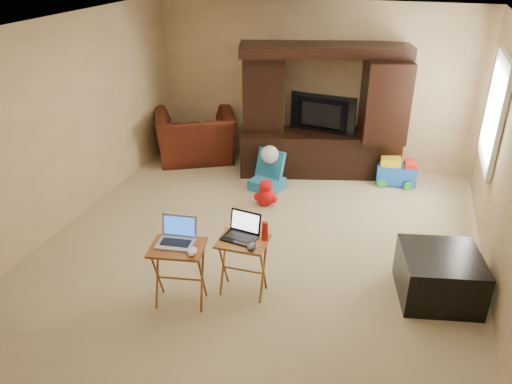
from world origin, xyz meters
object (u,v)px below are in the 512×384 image
(laptop_left, at_px, (175,234))
(mouse_right, at_px, (252,247))
(push_toy, at_px, (397,171))
(ottoman, at_px, (439,276))
(child_rocker, at_px, (267,172))
(laptop_right, at_px, (239,228))
(recliner, at_px, (196,136))
(water_bottle, at_px, (265,231))
(entertainment_center, at_px, (321,112))
(mouse_left, at_px, (192,251))
(tray_table_right, at_px, (243,267))
(television, at_px, (321,115))
(tray_table_left, at_px, (180,275))
(plush_toy, at_px, (266,192))

(laptop_left, distance_m, mouse_right, 0.74)
(push_toy, xyz_separation_m, ottoman, (0.56, -2.57, 0.03))
(child_rocker, bearing_deg, laptop_left, -76.31)
(laptop_left, bearing_deg, ottoman, 11.89)
(laptop_left, distance_m, laptop_right, 0.63)
(ottoman, bearing_deg, recliner, 145.76)
(ottoman, height_order, laptop_right, laptop_right)
(push_toy, distance_m, water_bottle, 3.26)
(laptop_left, relative_size, laptop_right, 1.05)
(mouse_right, bearing_deg, entertainment_center, 89.66)
(push_toy, height_order, water_bottle, water_bottle)
(child_rocker, xyz_separation_m, mouse_left, (0.09, -2.77, 0.41))
(laptop_left, bearing_deg, tray_table_right, 21.61)
(television, relative_size, recliner, 0.81)
(recliner, height_order, laptop_left, laptop_left)
(laptop_right, bearing_deg, tray_table_left, -135.88)
(entertainment_center, relative_size, television, 2.41)
(recliner, bearing_deg, television, 153.47)
(entertainment_center, bearing_deg, mouse_left, -113.20)
(recliner, xyz_separation_m, child_rocker, (1.43, -0.74, -0.12))
(television, bearing_deg, mouse_right, 96.33)
(mouse_left, bearing_deg, recliner, 113.44)
(mouse_left, bearing_deg, tray_table_right, 49.62)
(ottoman, relative_size, laptop_right, 2.32)
(laptop_left, relative_size, mouse_left, 2.58)
(recliner, height_order, tray_table_left, recliner)
(child_rocker, bearing_deg, mouse_left, -71.65)
(entertainment_center, distance_m, laptop_left, 3.57)
(television, distance_m, push_toy, 1.39)
(laptop_right, bearing_deg, mouse_right, -31.21)
(entertainment_center, xyz_separation_m, ottoman, (1.74, -2.64, -0.73))
(laptop_right, xyz_separation_m, mouse_right, (0.17, -0.14, -0.09))
(push_toy, xyz_separation_m, tray_table_right, (-1.33, -3.10, 0.10))
(tray_table_right, relative_size, laptop_left, 1.81)
(television, relative_size, mouse_left, 7.39)
(recliner, bearing_deg, tray_table_left, 83.57)
(television, distance_m, recliner, 2.09)
(mouse_left, bearing_deg, ottoman, 22.82)
(entertainment_center, xyz_separation_m, mouse_left, (-0.50, -3.59, -0.29))
(water_bottle, bearing_deg, entertainment_center, 90.93)
(tray_table_right, bearing_deg, recliner, 120.20)
(plush_toy, distance_m, water_bottle, 1.96)
(push_toy, distance_m, ottoman, 2.63)
(child_rocker, relative_size, water_bottle, 2.88)
(television, relative_size, tray_table_right, 1.58)
(entertainment_center, height_order, television, entertainment_center)
(laptop_right, bearing_deg, entertainment_center, 94.82)
(mouse_right, bearing_deg, child_rocker, 102.93)
(tray_table_left, relative_size, laptop_right, 2.02)
(child_rocker, xyz_separation_m, plush_toy, (0.12, -0.47, -0.09))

